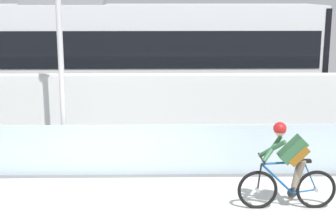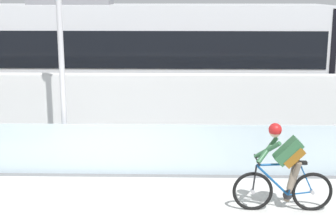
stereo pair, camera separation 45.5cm
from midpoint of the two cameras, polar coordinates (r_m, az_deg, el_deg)
name	(u,v)px [view 1 (the left image)]	position (r m, az deg, el deg)	size (l,w,h in m)	color
ground_plane	(100,210)	(9.51, -8.96, -10.65)	(200.00, 200.00, 0.00)	slate
bike_path_deck	(100,210)	(9.51, -8.96, -10.61)	(32.00, 3.20, 0.01)	silver
glass_parapet	(109,150)	(11.04, -7.77, -4.18)	(32.00, 0.05, 1.09)	silver
concrete_barrier_wall	(115,113)	(12.67, -6.90, -0.06)	(32.00, 0.36, 1.88)	white
tram_rail_near	(123,124)	(15.29, -5.88, -1.36)	(32.00, 0.08, 0.01)	#595654
tram_rail_far	(126,113)	(16.68, -5.48, -0.12)	(32.00, 0.08, 0.01)	#595654
tram	(132,57)	(15.62, -4.87, 6.03)	(11.06, 2.54, 3.81)	silver
cyclist_on_bike	(288,167)	(9.36, 11.81, -6.01)	(1.77, 0.58, 1.61)	black
lamp_post_antenna	(59,18)	(11.02, -13.15, 10.11)	(0.28, 0.28, 5.20)	gray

